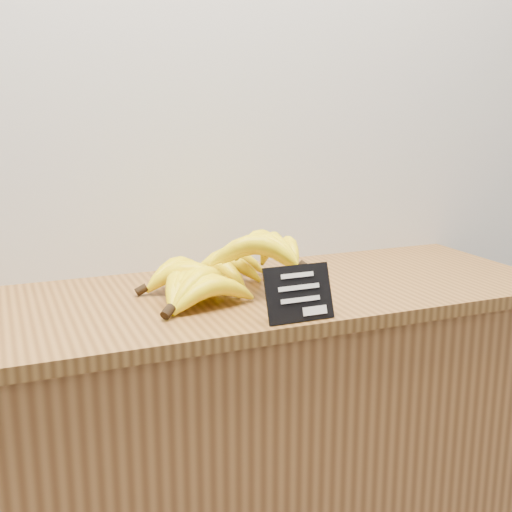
# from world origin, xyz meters

# --- Properties ---
(counter) EXTENTS (1.52, 0.50, 0.90)m
(counter) POSITION_xyz_m (0.17, 2.75, 0.45)
(counter) COLOR #9D6532
(counter) RESTS_ON ground
(counter_top) EXTENTS (1.44, 0.54, 0.03)m
(counter_top) POSITION_xyz_m (0.17, 2.75, 0.92)
(counter_top) COLOR brown
(counter_top) RESTS_ON counter
(chalkboard_sign) EXTENTS (0.14, 0.04, 0.11)m
(chalkboard_sign) POSITION_xyz_m (0.18, 2.52, 0.98)
(chalkboard_sign) COLOR black
(chalkboard_sign) RESTS_ON counter_top
(banana_pile) EXTENTS (0.46, 0.38, 0.13)m
(banana_pile) POSITION_xyz_m (0.12, 2.76, 0.98)
(banana_pile) COLOR #FFEE0A
(banana_pile) RESTS_ON counter_top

